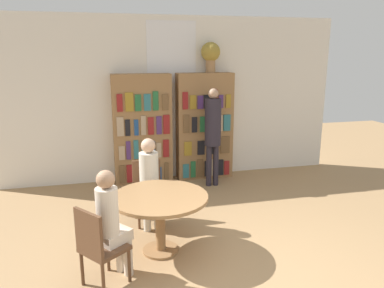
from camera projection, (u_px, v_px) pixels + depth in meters
The scene contains 10 objects.
wall_back at pixel (172, 99), 6.97m from camera, with size 6.40×0.07×3.00m.
bookshelf_left at pixel (143, 130), 6.78m from camera, with size 1.05×0.34×1.99m.
bookshelf_right at pixel (204, 127), 7.05m from camera, with size 1.05×0.34×1.99m.
flower_vase at pixel (211, 54), 6.76m from camera, with size 0.35×0.35×0.55m.
reading_table at pixel (160, 206), 4.42m from camera, with size 1.14×1.14×0.72m.
chair_near_camera at pixel (98, 245), 3.75m from camera, with size 0.56×0.56×0.87m.
chair_left_side at pixel (148, 188), 5.30m from camera, with size 0.41×0.41×0.87m.
seated_reader_left at pixel (150, 177), 5.08m from camera, with size 0.27×0.38×1.24m.
seated_reader_right at pixel (111, 220), 3.84m from camera, with size 0.39×0.38×1.23m.
librarian_standing at pixel (213, 128), 6.56m from camera, with size 0.29×0.56×1.75m.
Camera 1 is at (-1.30, -3.11, 2.36)m, focal length 35.00 mm.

